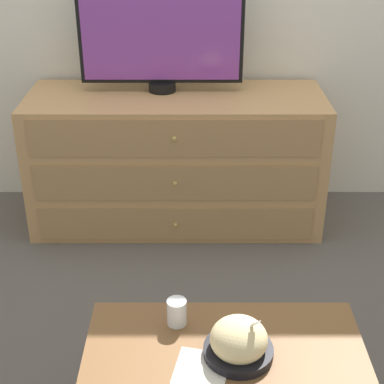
% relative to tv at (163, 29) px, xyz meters
% --- Properties ---
extents(ground_plane, '(12.00, 12.00, 0.00)m').
position_rel_tv_xyz_m(ground_plane, '(0.15, 0.23, -1.06)').
color(ground_plane, '#56514C').
extents(dresser, '(1.57, 0.59, 0.73)m').
position_rel_tv_xyz_m(dresser, '(0.07, -0.08, -0.70)').
color(dresser, tan).
rests_on(dresser, ground_plane).
extents(tv, '(0.85, 0.15, 0.63)m').
position_rel_tv_xyz_m(tv, '(0.00, 0.00, 0.00)').
color(tv, black).
rests_on(tv, dresser).
extents(coffee_table, '(0.91, 0.46, 0.40)m').
position_rel_tv_xyz_m(coffee_table, '(0.26, -1.60, -0.73)').
color(coffee_table, brown).
rests_on(coffee_table, ground_plane).
extents(takeout_bowl, '(0.22, 0.22, 0.17)m').
position_rel_tv_xyz_m(takeout_bowl, '(0.30, -1.63, -0.62)').
color(takeout_bowl, black).
rests_on(takeout_bowl, coffee_table).
extents(drink_cup, '(0.07, 0.07, 0.09)m').
position_rel_tv_xyz_m(drink_cup, '(0.11, -1.47, -0.63)').
color(drink_cup, beige).
rests_on(drink_cup, coffee_table).
extents(napkin, '(0.19, 0.19, 0.00)m').
position_rel_tv_xyz_m(napkin, '(0.19, -1.69, -0.67)').
color(napkin, silver).
rests_on(napkin, coffee_table).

